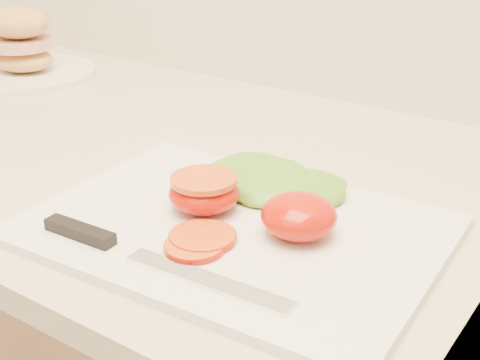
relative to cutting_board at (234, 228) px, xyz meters
The scene contains 9 objects.
cutting_board is the anchor object (origin of this frame).
tomato_half_dome 0.07m from the cutting_board, 15.53° to the left, with size 0.07×0.07×0.04m, color #BE0800.
tomato_half_cut 0.05m from the cutting_board, 169.06° to the left, with size 0.07×0.07×0.04m.
tomato_slice_0 0.05m from the cutting_board, 97.38° to the right, with size 0.06×0.06×0.01m, color #DD5910.
tomato_slice_1 0.06m from the cutting_board, 91.31° to the right, with size 0.06×0.06×0.01m, color #DD5910.
lettuce_leaf_0 0.09m from the cutting_board, 104.37° to the left, with size 0.14×0.09×0.03m, color #539427.
lettuce_leaf_1 0.10m from the cutting_board, 72.50° to the left, with size 0.10×0.07×0.02m, color #539427.
knife 0.12m from the cutting_board, 115.49° to the right, with size 0.27×0.03×0.01m.
sandwich_plate 0.69m from the cutting_board, 158.08° to the left, with size 0.25×0.25×0.12m.
Camera 1 is at (0.27, 1.06, 1.26)m, focal length 50.00 mm.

